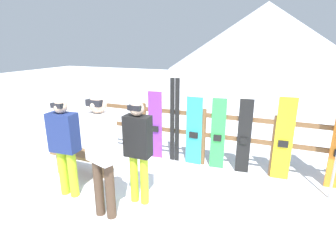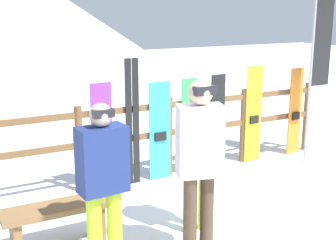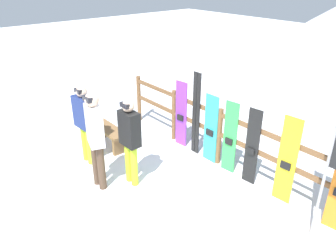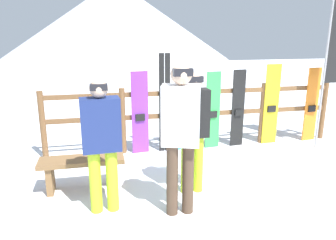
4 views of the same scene
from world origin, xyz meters
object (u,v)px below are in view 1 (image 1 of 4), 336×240
at_px(person_white, 101,149).
at_px(snowboard_green, 218,134).
at_px(snowboard_purple, 155,126).
at_px(ski_pair_black, 175,121).
at_px(bench, 81,159).
at_px(snowboard_cyan, 194,132).
at_px(person_black, 138,146).
at_px(snowboard_yellow, 284,140).
at_px(snowboard_black_stripe, 244,137).
at_px(person_navy, 64,142).

height_order(person_white, snowboard_green, person_white).
height_order(snowboard_purple, ski_pair_black, ski_pair_black).
relative_size(bench, ski_pair_black, 0.64).
height_order(snowboard_purple, snowboard_cyan, snowboard_purple).
xyz_separation_m(person_black, snowboard_purple, (-0.47, 1.62, -0.22)).
bearing_deg(snowboard_yellow, snowboard_purple, -180.00).
distance_m(snowboard_purple, snowboard_cyan, 0.85).
relative_size(ski_pair_black, snowboard_black_stripe, 1.22).
bearing_deg(person_navy, person_white, -15.47).
bearing_deg(bench, snowboard_purple, 52.51).
bearing_deg(snowboard_yellow, snowboard_green, -180.00).
bearing_deg(bench, snowboard_cyan, 34.57).
bearing_deg(person_white, person_navy, 164.53).
height_order(bench, person_navy, person_navy).
xyz_separation_m(person_white, snowboard_yellow, (2.31, 2.11, -0.28)).
xyz_separation_m(snowboard_green, snowboard_yellow, (1.16, 0.00, 0.05)).
distance_m(snowboard_purple, snowboard_green, 1.33).
distance_m(bench, person_black, 1.60).
xyz_separation_m(bench, person_black, (1.43, -0.37, 0.62)).
bearing_deg(person_navy, snowboard_purple, 70.01).
distance_m(bench, ski_pair_black, 1.95).
relative_size(person_white, snowboard_black_stripe, 1.23).
bearing_deg(snowboard_green, person_black, -117.91).
bearing_deg(bench, person_navy, -66.33).
relative_size(bench, person_white, 0.64).
xyz_separation_m(snowboard_purple, snowboard_cyan, (0.85, -0.00, -0.03)).
height_order(snowboard_purple, snowboard_black_stripe, snowboard_purple).
height_order(ski_pair_black, snowboard_yellow, ski_pair_black).
height_order(person_white, snowboard_black_stripe, person_white).
bearing_deg(snowboard_cyan, person_white, -107.46).
bearing_deg(person_white, snowboard_yellow, 42.44).
xyz_separation_m(person_navy, snowboard_yellow, (3.17, 1.87, -0.16)).
height_order(snowboard_green, snowboard_yellow, snowboard_yellow).
relative_size(person_navy, snowboard_purple, 1.10).
relative_size(person_navy, snowboard_yellow, 1.05).
bearing_deg(snowboard_purple, snowboard_cyan, -0.00).
xyz_separation_m(ski_pair_black, snowboard_green, (0.89, -0.00, -0.17)).
bearing_deg(snowboard_cyan, snowboard_black_stripe, 0.00).
height_order(person_navy, snowboard_purple, person_navy).
distance_m(person_navy, snowboard_green, 2.75).
relative_size(snowboard_purple, ski_pair_black, 0.83).
relative_size(person_white, snowboard_yellow, 1.16).
distance_m(person_white, snowboard_purple, 2.14).
relative_size(snowboard_cyan, snowboard_green, 0.99).
height_order(person_black, person_white, person_white).
bearing_deg(snowboard_green, snowboard_yellow, 0.00).
relative_size(snowboard_cyan, snowboard_black_stripe, 0.97).
relative_size(snowboard_purple, snowboard_yellow, 0.95).
height_order(bench, snowboard_green, snowboard_green).
distance_m(bench, snowboard_cyan, 2.22).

